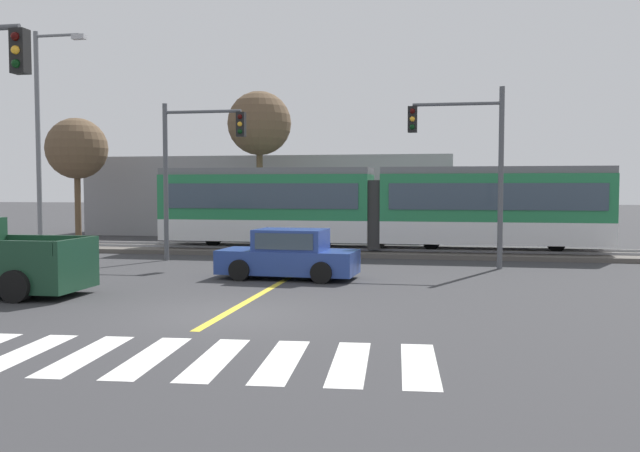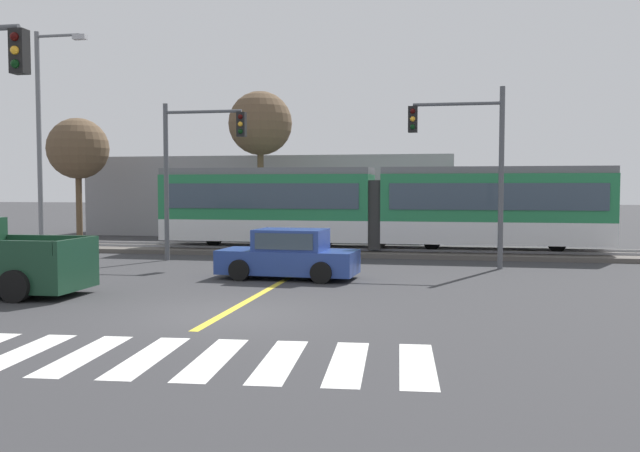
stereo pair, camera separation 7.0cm
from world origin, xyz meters
name	(u,v)px [view 2 (the right image)]	position (x,y,z in m)	size (l,w,h in m)	color
ground_plane	(223,315)	(0.00, 0.00, 0.00)	(200.00, 200.00, 0.00)	#333335
track_bed	(333,251)	(0.00, 14.32, 0.09)	(120.00, 4.00, 0.18)	#56514C
rail_near	(330,249)	(0.00, 13.60, 0.23)	(120.00, 0.08, 0.10)	#939399
rail_far	(336,246)	(0.00, 15.04, 0.23)	(120.00, 0.08, 0.10)	#939399
light_rail_tram	(377,205)	(1.87, 14.32, 2.05)	(18.50, 2.64, 3.43)	silver
crosswalk_stripe_2	(22,353)	(-2.19, -3.89, 0.00)	(0.56, 2.80, 0.01)	silver
crosswalk_stripe_3	(84,355)	(-1.10, -3.81, 0.00)	(0.56, 2.80, 0.01)	silver
crosswalk_stripe_4	(148,357)	(0.00, -3.73, 0.00)	(0.56, 2.80, 0.01)	silver
crosswalk_stripe_5	(213,359)	(1.10, -3.65, 0.00)	(0.56, 2.80, 0.01)	silver
crosswalk_stripe_6	(279,361)	(2.19, -3.57, 0.00)	(0.56, 2.80, 0.01)	silver
crosswalk_stripe_7	(348,363)	(3.29, -3.49, 0.00)	(0.56, 2.80, 0.01)	silver
crosswalk_stripe_8	(417,365)	(4.39, -3.40, 0.00)	(0.56, 2.80, 0.01)	silver
lane_centre_line	(282,282)	(0.00, 5.30, 0.00)	(0.20, 14.05, 0.01)	gold
sedan_crossing	(289,256)	(0.03, 6.06, 0.70)	(4.29, 2.09, 1.52)	#284293
traffic_light_far_right	(470,152)	(5.52, 9.79, 4.01)	(3.25, 0.38, 6.20)	#515459
traffic_light_far_left	(193,157)	(-4.69, 10.23, 3.95)	(3.25, 0.38, 5.95)	#515459
street_lamp_west	(43,129)	(-11.82, 11.67, 5.22)	(2.33, 0.28, 9.23)	slate
bare_tree_far_west	(78,149)	(-14.31, 18.54, 4.78)	(3.18, 3.18, 6.41)	brown
bare_tree_west	(260,124)	(-4.61, 19.26, 5.97)	(3.22, 3.22, 7.64)	brown
building_backdrop_far	(273,196)	(-5.50, 25.17, 2.27)	(21.10, 6.00, 4.55)	gray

